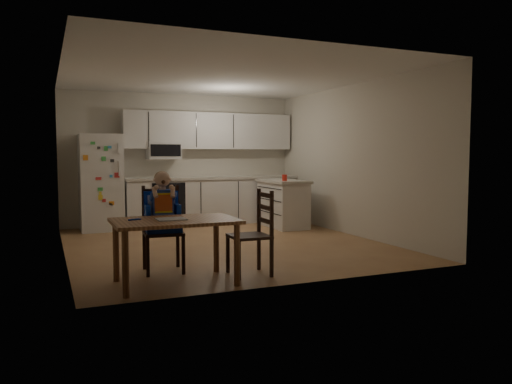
{
  "coord_description": "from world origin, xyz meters",
  "views": [
    {
      "loc": [
        -2.47,
        -7.02,
        1.34
      ],
      "look_at": [
        -0.07,
        -1.39,
        0.88
      ],
      "focal_mm": 35.0,
      "sensor_mm": 36.0,
      "label": 1
    }
  ],
  "objects": [
    {
      "name": "room",
      "position": [
        0.0,
        0.48,
        1.25
      ],
      "size": [
        4.52,
        5.01,
        2.51
      ],
      "color": "#99673F",
      "rests_on": "ground"
    },
    {
      "name": "refrigerator",
      "position": [
        -1.55,
        2.15,
        0.85
      ],
      "size": [
        0.72,
        0.7,
        1.7
      ],
      "primitive_type": "cube",
      "color": "silver",
      "rests_on": "ground"
    },
    {
      "name": "kitchen_run",
      "position": [
        0.5,
        2.24,
        0.88
      ],
      "size": [
        3.37,
        0.62,
        2.15
      ],
      "color": "silver",
      "rests_on": "ground"
    },
    {
      "name": "kitchen_island",
      "position": [
        1.6,
        1.26,
        0.44
      ],
      "size": [
        0.62,
        1.18,
        0.87
      ],
      "color": "silver",
      "rests_on": "ground"
    },
    {
      "name": "red_cup",
      "position": [
        1.48,
        0.95,
        0.93
      ],
      "size": [
        0.09,
        0.09,
        0.11
      ],
      "primitive_type": "cylinder",
      "color": "red",
      "rests_on": "kitchen_island"
    },
    {
      "name": "dining_table",
      "position": [
        -1.24,
        -1.99,
        0.58
      ],
      "size": [
        1.26,
        0.81,
        0.67
      ],
      "color": "brown",
      "rests_on": "ground"
    },
    {
      "name": "napkin",
      "position": [
        -1.28,
        -2.0,
        0.68
      ],
      "size": [
        0.29,
        0.25,
        0.01
      ],
      "primitive_type": "cube",
      "color": "#AFB0B4",
      "rests_on": "dining_table"
    },
    {
      "name": "toddler_spoon",
      "position": [
        -1.64,
        -1.9,
        0.68
      ],
      "size": [
        0.12,
        0.06,
        0.02
      ],
      "primitive_type": "cylinder",
      "rotation": [
        0.0,
        1.57,
        0.35
      ],
      "color": "#0A30B9",
      "rests_on": "dining_table"
    },
    {
      "name": "chair_booster",
      "position": [
        -1.23,
        -1.37,
        0.7
      ],
      "size": [
        0.47,
        0.47,
        1.15
      ],
      "rotation": [
        0.0,
        0.0,
        -0.09
      ],
      "color": "black",
      "rests_on": "ground"
    },
    {
      "name": "chair_side",
      "position": [
        -0.29,
        -1.95,
        0.54
      ],
      "size": [
        0.43,
        0.43,
        0.95
      ],
      "rotation": [
        0.0,
        0.0,
        -1.6
      ],
      "color": "black",
      "rests_on": "ground"
    }
  ]
}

